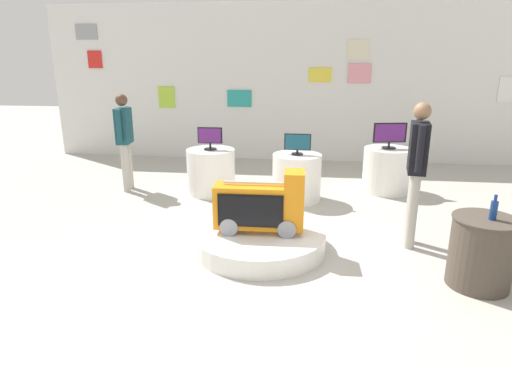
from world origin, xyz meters
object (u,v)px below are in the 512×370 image
at_px(display_pedestal_left_rear, 297,177).
at_px(display_pedestal_center_rear, 387,170).
at_px(shopper_browsing_rear, 417,164).
at_px(display_pedestal_right_rear, 211,171).
at_px(shopper_browsing_near_truck, 124,135).
at_px(main_display_pedestal, 259,240).
at_px(bottle_on_side_table, 494,210).
at_px(tv_on_center_rear, 390,135).
at_px(tv_on_left_rear, 298,144).
at_px(novelty_firetruck_tv, 261,207).
at_px(side_table_round, 481,251).
at_px(tv_on_right_rear, 210,138).

bearing_deg(display_pedestal_left_rear, display_pedestal_center_rear, 23.64).
bearing_deg(shopper_browsing_rear, display_pedestal_left_rear, 132.05).
bearing_deg(display_pedestal_left_rear, display_pedestal_right_rear, 171.54).
bearing_deg(display_pedestal_center_rear, shopper_browsing_near_truck, -174.19).
distance_m(display_pedestal_center_rear, shopper_browsing_near_truck, 4.55).
height_order(display_pedestal_center_rear, shopper_browsing_near_truck, shopper_browsing_near_truck).
relative_size(main_display_pedestal, bottle_on_side_table, 6.38).
bearing_deg(tv_on_center_rear, display_pedestal_left_rear, -156.48).
bearing_deg(tv_on_left_rear, novelty_firetruck_tv, -100.77).
relative_size(side_table_round, shopper_browsing_near_truck, 0.44).
height_order(main_display_pedestal, tv_on_center_rear, tv_on_center_rear).
distance_m(display_pedestal_left_rear, bottle_on_side_table, 3.29).
bearing_deg(shopper_browsing_near_truck, novelty_firetruck_tv, -40.10).
height_order(tv_on_center_rear, shopper_browsing_rear, shopper_browsing_rear).
bearing_deg(tv_on_left_rear, display_pedestal_center_rear, 23.78).
relative_size(display_pedestal_left_rear, side_table_round, 1.07).
xyz_separation_m(tv_on_center_rear, display_pedestal_right_rear, (-3.00, -0.45, -0.62)).
height_order(tv_on_left_rear, shopper_browsing_rear, shopper_browsing_rear).
relative_size(novelty_firetruck_tv, shopper_browsing_rear, 0.61).
bearing_deg(display_pedestal_center_rear, display_pedestal_right_rear, -171.39).
height_order(tv_on_center_rear, side_table_round, tv_on_center_rear).
relative_size(tv_on_right_rear, bottle_on_side_table, 1.63).
xyz_separation_m(display_pedestal_right_rear, tv_on_right_rear, (-0.00, -0.00, 0.58)).
relative_size(display_pedestal_left_rear, tv_on_center_rear, 1.41).
bearing_deg(bottle_on_side_table, tv_on_right_rear, 140.71).
bearing_deg(display_pedestal_right_rear, side_table_round, -39.31).
xyz_separation_m(main_display_pedestal, tv_on_left_rear, (0.39, 1.95, 0.82)).
relative_size(bottle_on_side_table, shopper_browsing_rear, 0.14).
height_order(shopper_browsing_near_truck, shopper_browsing_rear, shopper_browsing_rear).
xyz_separation_m(tv_on_center_rear, tv_on_right_rear, (-3.00, -0.45, -0.03)).
height_order(main_display_pedestal, shopper_browsing_near_truck, shopper_browsing_near_truck).
bearing_deg(shopper_browsing_near_truck, main_display_pedestal, -40.24).
bearing_deg(shopper_browsing_near_truck, bottle_on_side_table, -29.71).
bearing_deg(side_table_round, display_pedestal_left_rear, 127.01).
relative_size(display_pedestal_left_rear, shopper_browsing_near_truck, 0.47).
distance_m(display_pedestal_right_rear, bottle_on_side_table, 4.46).
distance_m(tv_on_center_rear, shopper_browsing_rear, 2.28).
relative_size(main_display_pedestal, shopper_browsing_near_truck, 0.97).
height_order(display_pedestal_center_rear, shopper_browsing_rear, shopper_browsing_rear).
bearing_deg(novelty_firetruck_tv, tv_on_left_rear, 79.23).
relative_size(main_display_pedestal, tv_on_right_rear, 3.92).
bearing_deg(shopper_browsing_rear, display_pedestal_center_rear, 87.91).
height_order(display_pedestal_left_rear, tv_on_left_rear, tv_on_left_rear).
bearing_deg(tv_on_center_rear, bottle_on_side_table, -82.39).
height_order(main_display_pedestal, display_pedestal_right_rear, display_pedestal_right_rear).
xyz_separation_m(novelty_firetruck_tv, side_table_round, (2.30, -0.60, -0.16)).
height_order(display_pedestal_right_rear, shopper_browsing_near_truck, shopper_browsing_near_truck).
xyz_separation_m(novelty_firetruck_tv, shopper_browsing_near_truck, (-2.58, 2.18, 0.43)).
bearing_deg(display_pedestal_left_rear, bottle_on_side_table, -52.81).
relative_size(tv_on_right_rear, shopper_browsing_rear, 0.23).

